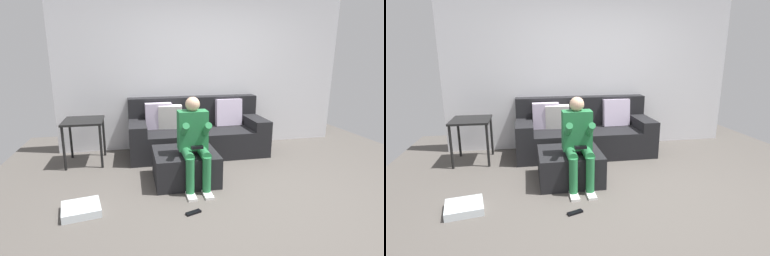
% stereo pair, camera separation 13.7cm
% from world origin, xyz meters
% --- Properties ---
extents(ground_plane, '(6.34, 6.34, 0.00)m').
position_xyz_m(ground_plane, '(0.00, 0.00, 0.00)').
color(ground_plane, '#544F49').
extents(wall_back, '(4.88, 0.10, 2.56)m').
position_xyz_m(wall_back, '(0.00, 2.13, 1.28)').
color(wall_back, silver).
rests_on(wall_back, ground_plane).
extents(couch_sectional, '(2.16, 0.90, 0.89)m').
position_xyz_m(couch_sectional, '(-0.23, 1.70, 0.34)').
color(couch_sectional, black).
rests_on(couch_sectional, ground_plane).
extents(ottoman, '(0.79, 0.73, 0.39)m').
position_xyz_m(ottoman, '(-0.61, 0.62, 0.20)').
color(ottoman, black).
rests_on(ottoman, ground_plane).
extents(person_seated, '(0.36, 0.60, 1.10)m').
position_xyz_m(person_seated, '(-0.54, 0.44, 0.61)').
color(person_seated, '#26723F').
rests_on(person_seated, ground_plane).
extents(storage_bin, '(0.44, 0.42, 0.08)m').
position_xyz_m(storage_bin, '(-1.81, 0.03, 0.04)').
color(storage_bin, silver).
rests_on(storage_bin, ground_plane).
extents(side_table, '(0.56, 0.60, 0.65)m').
position_xyz_m(side_table, '(-1.95, 1.56, 0.56)').
color(side_table, black).
rests_on(side_table, ground_plane).
extents(remote_near_ottoman, '(0.17, 0.11, 0.02)m').
position_xyz_m(remote_near_ottoman, '(-0.68, -0.22, 0.01)').
color(remote_near_ottoman, black).
rests_on(remote_near_ottoman, ground_plane).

